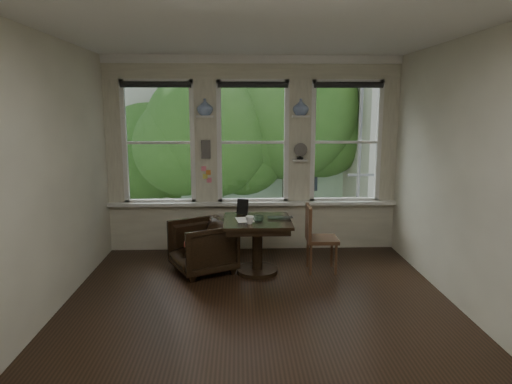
{
  "coord_description": "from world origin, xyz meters",
  "views": [
    {
      "loc": [
        -0.22,
        -4.85,
        2.22
      ],
      "look_at": [
        -0.0,
        0.9,
        1.16
      ],
      "focal_mm": 32.0,
      "sensor_mm": 36.0,
      "label": 1
    }
  ],
  "objects_px": {
    "side_chair_right": "(322,239)",
    "mug": "(250,220)",
    "table": "(257,246)",
    "laptop": "(281,219)",
    "armchair_left": "(202,247)"
  },
  "relations": [
    {
      "from": "side_chair_right",
      "to": "mug",
      "type": "xyz_separation_m",
      "value": [
        -1.0,
        -0.28,
        0.34
      ]
    },
    {
      "from": "table",
      "to": "laptop",
      "type": "distance_m",
      "value": 0.5
    },
    {
      "from": "side_chair_right",
      "to": "armchair_left",
      "type": "bearing_deg",
      "value": 90.63
    },
    {
      "from": "armchair_left",
      "to": "table",
      "type": "bearing_deg",
      "value": 57.13
    },
    {
      "from": "laptop",
      "to": "mug",
      "type": "height_order",
      "value": "mug"
    },
    {
      "from": "table",
      "to": "armchair_left",
      "type": "relative_size",
      "value": 1.15
    },
    {
      "from": "armchair_left",
      "to": "mug",
      "type": "bearing_deg",
      "value": 37.48
    },
    {
      "from": "armchair_left",
      "to": "mug",
      "type": "distance_m",
      "value": 0.84
    },
    {
      "from": "table",
      "to": "mug",
      "type": "bearing_deg",
      "value": -115.24
    },
    {
      "from": "armchair_left",
      "to": "mug",
      "type": "height_order",
      "value": "mug"
    },
    {
      "from": "table",
      "to": "mug",
      "type": "relative_size",
      "value": 8.18
    },
    {
      "from": "table",
      "to": "laptop",
      "type": "relative_size",
      "value": 2.65
    },
    {
      "from": "mug",
      "to": "armchair_left",
      "type": "bearing_deg",
      "value": 154.49
    },
    {
      "from": "armchair_left",
      "to": "laptop",
      "type": "height_order",
      "value": "laptop"
    },
    {
      "from": "side_chair_right",
      "to": "laptop",
      "type": "relative_size",
      "value": 2.71
    }
  ]
}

